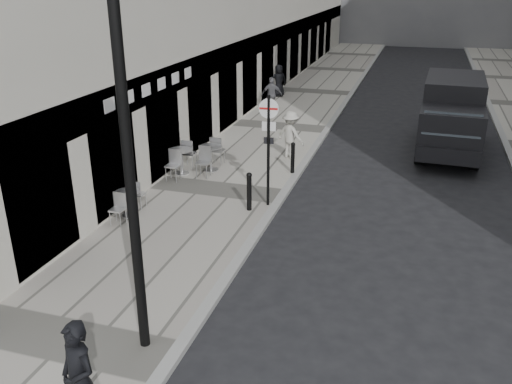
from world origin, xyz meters
TOP-DOWN VIEW (x-y plane):
  - sidewalk at (-2.00, 18.00)m, footprint 4.00×60.00m
  - walking_man at (-0.50, 1.00)m, footprint 0.77×0.65m
  - sign_post at (-0.20, 9.63)m, footprint 0.54×0.11m
  - lamppost at (-0.60, 3.00)m, footprint 0.31×0.31m
  - bollard_near at (-0.60, 9.14)m, footprint 0.14×0.14m
  - bollard_far at (-0.15, 12.42)m, footprint 0.13×0.13m
  - panel_van at (4.81, 16.85)m, footprint 2.29×5.70m
  - cyclist at (4.61, 22.84)m, footprint 1.71×0.90m
  - pedestrian_a at (-3.02, 20.25)m, footprint 1.04×0.72m
  - pedestrian_b at (-0.60, 13.96)m, footprint 1.23×1.00m
  - pedestrian_c at (-3.60, 23.76)m, footprint 0.97×0.88m
  - cafe_table_near at (-3.60, 7.81)m, footprint 0.65×1.47m
  - cafe_table_mid at (-3.60, 11.29)m, footprint 0.76×1.72m
  - cafe_table_far at (-2.80, 11.85)m, footprint 0.77×1.73m

SIDE VIEW (x-z plane):
  - sidewalk at x=-2.00m, z-range 0.00..0.12m
  - cafe_table_near at x=-3.60m, z-range 0.13..0.96m
  - bollard_far at x=-0.15m, z-range 0.12..1.09m
  - cafe_table_mid at x=-3.60m, z-range 0.13..1.10m
  - cafe_table_far at x=-2.80m, z-range 0.13..1.11m
  - bollard_near at x=-0.60m, z-range 0.12..1.14m
  - cyclist at x=4.61m, z-range -0.19..1.56m
  - pedestrian_a at x=-3.02m, z-range 0.12..1.77m
  - pedestrian_c at x=-3.60m, z-range 0.12..1.78m
  - pedestrian_b at x=-0.60m, z-range 0.12..1.79m
  - walking_man at x=-0.50m, z-range 0.12..1.93m
  - panel_van at x=4.81m, z-range 0.17..2.81m
  - sign_post at x=-0.20m, z-range 0.57..3.71m
  - lamppost at x=-0.60m, z-range 0.50..7.31m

